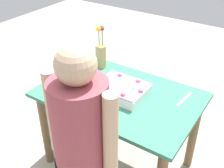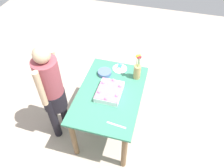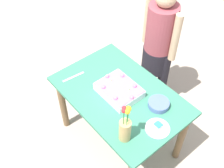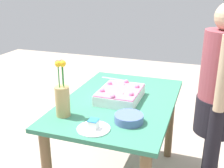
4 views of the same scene
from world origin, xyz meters
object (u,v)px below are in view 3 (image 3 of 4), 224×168
Objects in this scene: sheet_cake at (119,90)px; person_standing at (159,44)px; cake_knife at (73,77)px; fruit_bowl at (159,104)px; serving_plate_with_slice at (158,127)px; flower_vase at (125,128)px.

person_standing is at bearing -75.06° from sheet_cake.
fruit_bowl is (-0.77, -0.37, 0.02)m from cake_knife.
person_standing is (0.68, -0.72, 0.07)m from serving_plate_with_slice.
sheet_cake is 0.48m from cake_knife.
sheet_cake is at bearing -59.12° from cake_knife.
cake_knife is at bearing 11.70° from serving_plate_with_slice.
fruit_bowl is at bearing -83.30° from flower_vase.
sheet_cake is 0.37m from fruit_bowl.
flower_vase is 0.26× the size of person_standing.
cake_knife is (0.93, 0.19, -0.01)m from serving_plate_with_slice.
serving_plate_with_slice is at bearing 178.75° from sheet_cake.
sheet_cake is at bearing 14.94° from person_standing.
fruit_bowl reaches higher than cake_knife.
cake_knife is 0.84m from flower_vase.
fruit_bowl is at bearing -47.83° from serving_plate_with_slice.
serving_plate_with_slice is (-0.50, 0.01, -0.03)m from sheet_cake.
person_standing reaches higher than sheet_cake.
sheet_cake is 0.48m from flower_vase.
fruit_bowl is at bearing -153.59° from sheet_cake.
person_standing is at bearing -45.88° from fruit_bowl.
fruit_bowl is 0.13× the size of person_standing.
flower_vase reaches higher than sheet_cake.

